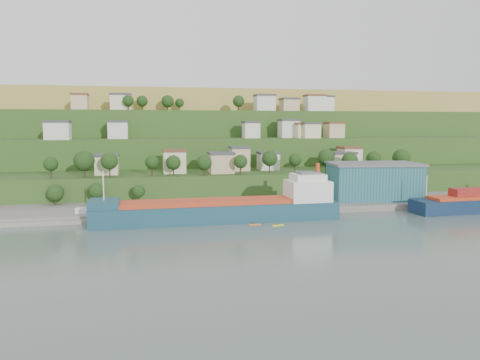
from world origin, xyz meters
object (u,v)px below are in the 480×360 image
object	(u,v)px
cargo_ship_near	(225,211)
warehouse	(374,181)
caravan	(85,212)
kayak_orange	(255,224)

from	to	relation	value
cargo_ship_near	warehouse	size ratio (longest dim) A/B	2.17
caravan	kayak_orange	bearing A→B (deg)	-5.09
caravan	kayak_orange	world-z (taller)	caravan
warehouse	kayak_orange	bearing A→B (deg)	-145.09
cargo_ship_near	caravan	xyz separation A→B (m)	(-40.46, 9.22, -0.49)
warehouse	caravan	world-z (taller)	warehouse
kayak_orange	cargo_ship_near	bearing A→B (deg)	141.07
caravan	cargo_ship_near	bearing A→B (deg)	1.18
warehouse	caravan	distance (m)	97.53
caravan	kayak_orange	distance (m)	50.51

